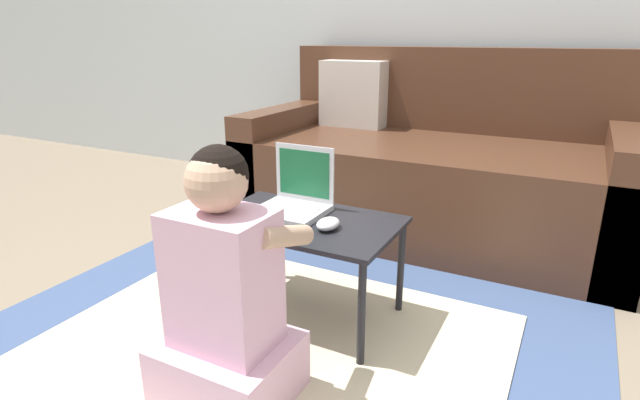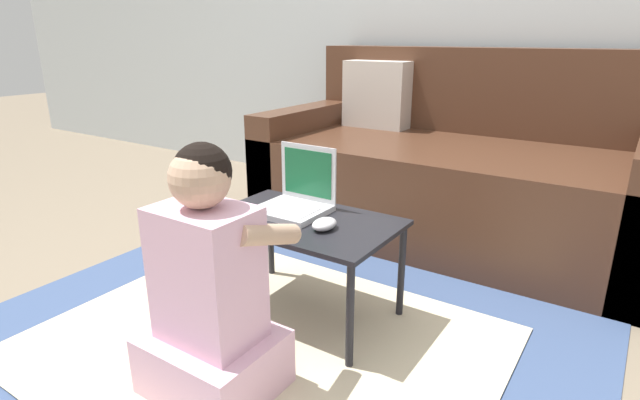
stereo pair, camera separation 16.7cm
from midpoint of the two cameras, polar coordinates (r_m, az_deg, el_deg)
ground_plane at (r=1.65m, az=-0.97°, el=-16.63°), size 16.00×16.00×0.00m
area_rug at (r=1.66m, az=-3.64°, el=-16.21°), size 1.96×1.58×0.01m
couch at (r=2.58m, az=16.80°, el=3.18°), size 1.80×0.95×0.89m
laptop_desk at (r=1.68m, az=0.91°, el=-3.46°), size 0.63×0.40×0.36m
laptop at (r=1.73m, az=-0.08°, el=-0.13°), size 0.23×0.21×0.22m
computer_mouse at (r=1.58m, az=3.53°, el=-2.81°), size 0.07×0.10×0.04m
person_seated at (r=1.35m, az=-8.97°, el=-10.81°), size 0.34×0.37×0.70m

